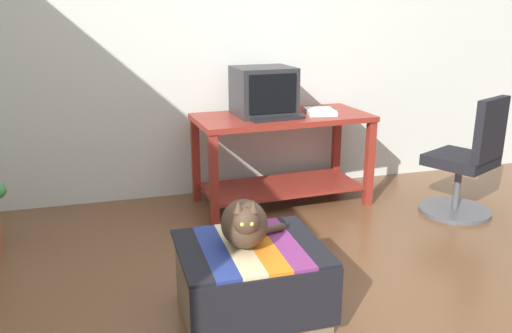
# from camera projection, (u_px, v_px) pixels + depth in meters

# --- Properties ---
(ground_plane) EXTENTS (14.00, 14.00, 0.00)m
(ground_plane) POSITION_uv_depth(u_px,v_px,m) (302.00, 322.00, 2.57)
(ground_plane) COLOR brown
(back_wall) EXTENTS (8.00, 0.10, 2.60)m
(back_wall) POSITION_uv_depth(u_px,v_px,m) (212.00, 32.00, 4.08)
(back_wall) COLOR silver
(back_wall) RESTS_ON ground_plane
(desk) EXTENTS (1.35, 0.70, 0.70)m
(desk) POSITION_uv_depth(u_px,v_px,m) (282.00, 144.00, 4.02)
(desk) COLOR maroon
(desk) RESTS_ON ground_plane
(tv_monitor) EXTENTS (0.45, 0.41, 0.36)m
(tv_monitor) POSITION_uv_depth(u_px,v_px,m) (263.00, 92.00, 3.90)
(tv_monitor) COLOR #28282B
(tv_monitor) RESTS_ON desk
(keyboard) EXTENTS (0.42, 0.20, 0.02)m
(keyboard) POSITION_uv_depth(u_px,v_px,m) (276.00, 118.00, 3.79)
(keyboard) COLOR black
(keyboard) RESTS_ON desk
(book) EXTENTS (0.26, 0.30, 0.03)m
(book) POSITION_uv_depth(u_px,v_px,m) (320.00, 112.00, 4.00)
(book) COLOR white
(book) RESTS_ON desk
(ottoman_with_blanket) EXTENTS (0.69, 0.61, 0.38)m
(ottoman_with_blanket) POSITION_uv_depth(u_px,v_px,m) (251.00, 281.00, 2.58)
(ottoman_with_blanket) COLOR #7A664C
(ottoman_with_blanket) RESTS_ON ground_plane
(cat) EXTENTS (0.38, 0.37, 0.27)m
(cat) POSITION_uv_depth(u_px,v_px,m) (245.00, 223.00, 2.50)
(cat) COLOR #473323
(cat) RESTS_ON ottoman_with_blanket
(office_chair) EXTENTS (0.56, 0.56, 0.89)m
(office_chair) POSITION_uv_depth(u_px,v_px,m) (467.00, 165.00, 3.80)
(office_chair) COLOR #4C4C51
(office_chair) RESTS_ON ground_plane
(pen) EXTENTS (0.08, 0.12, 0.01)m
(pen) POSITION_uv_depth(u_px,v_px,m) (330.00, 110.00, 4.13)
(pen) COLOR #B7B7BC
(pen) RESTS_ON desk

